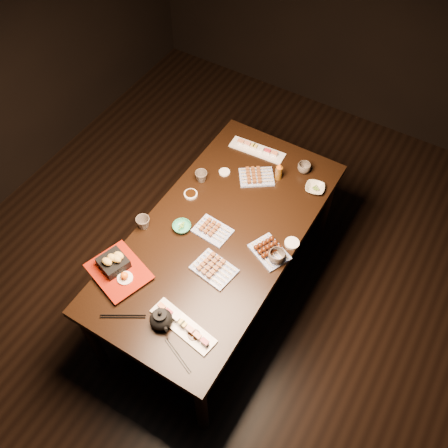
{
  "coord_description": "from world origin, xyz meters",
  "views": [
    {
      "loc": [
        0.91,
        -1.28,
        3.2
      ],
      "look_at": [
        -0.02,
        0.26,
        0.77
      ],
      "focal_mm": 40.0,
      "sensor_mm": 36.0,
      "label": 1
    }
  ],
  "objects_px": {
    "dining_table": "(220,265)",
    "teacup_mid_right": "(277,257)",
    "sushi_platter_near": "(183,325)",
    "tempura_tray": "(118,268)",
    "yakitori_plate_right": "(214,267)",
    "condiment_bottle": "(279,171)",
    "teacup_near_left": "(143,223)",
    "teapot": "(161,318)",
    "teacup_far_right": "(304,168)",
    "sushi_platter_far": "(257,148)",
    "yakitori_plate_left": "(257,175)",
    "teacup_far_left": "(201,176)",
    "edamame_bowl_cream": "(315,188)",
    "yakitori_plate_center": "(213,229)",
    "edamame_bowl_green": "(182,227)"
  },
  "relations": [
    {
      "from": "dining_table",
      "to": "teacup_mid_right",
      "type": "height_order",
      "value": "teacup_mid_right"
    },
    {
      "from": "sushi_platter_near",
      "to": "tempura_tray",
      "type": "xyz_separation_m",
      "value": [
        -0.49,
        0.08,
        0.04
      ]
    },
    {
      "from": "tempura_tray",
      "to": "yakitori_plate_right",
      "type": "bearing_deg",
      "value": 51.58
    },
    {
      "from": "teacup_mid_right",
      "to": "condiment_bottle",
      "type": "bearing_deg",
      "value": 116.48
    },
    {
      "from": "sushi_platter_near",
      "to": "teacup_mid_right",
      "type": "bearing_deg",
      "value": 79.15
    },
    {
      "from": "yakitori_plate_right",
      "to": "teacup_near_left",
      "type": "xyz_separation_m",
      "value": [
        -0.53,
        0.04,
        0.01
      ]
    },
    {
      "from": "teacup_near_left",
      "to": "condiment_bottle",
      "type": "height_order",
      "value": "condiment_bottle"
    },
    {
      "from": "teacup_near_left",
      "to": "teapot",
      "type": "bearing_deg",
      "value": -45.14
    },
    {
      "from": "condiment_bottle",
      "to": "sushi_platter_near",
      "type": "bearing_deg",
      "value": -87.35
    },
    {
      "from": "teacup_far_right",
      "to": "sushi_platter_far",
      "type": "bearing_deg",
      "value": 178.61
    },
    {
      "from": "yakitori_plate_left",
      "to": "teacup_far_left",
      "type": "xyz_separation_m",
      "value": [
        -0.3,
        -0.2,
        0.01
      ]
    },
    {
      "from": "sushi_platter_near",
      "to": "yakitori_plate_right",
      "type": "relative_size",
      "value": 1.66
    },
    {
      "from": "teacup_near_left",
      "to": "edamame_bowl_cream",
      "type": "bearing_deg",
      "value": 46.47
    },
    {
      "from": "sushi_platter_near",
      "to": "yakitori_plate_left",
      "type": "xyz_separation_m",
      "value": [
        -0.18,
        1.13,
        0.0
      ]
    },
    {
      "from": "sushi_platter_far",
      "to": "yakitori_plate_right",
      "type": "distance_m",
      "value": 1.0
    },
    {
      "from": "dining_table",
      "to": "teacup_near_left",
      "type": "bearing_deg",
      "value": -146.18
    },
    {
      "from": "sushi_platter_far",
      "to": "teacup_far_left",
      "type": "height_order",
      "value": "teacup_far_left"
    },
    {
      "from": "yakitori_plate_center",
      "to": "edamame_bowl_green",
      "type": "bearing_deg",
      "value": -150.76
    },
    {
      "from": "yakitori_plate_center",
      "to": "teapot",
      "type": "height_order",
      "value": "teapot"
    },
    {
      "from": "edamame_bowl_cream",
      "to": "teacup_mid_right",
      "type": "relative_size",
      "value": 1.22
    },
    {
      "from": "dining_table",
      "to": "yakitori_plate_center",
      "type": "relative_size",
      "value": 8.32
    },
    {
      "from": "edamame_bowl_green",
      "to": "edamame_bowl_cream",
      "type": "xyz_separation_m",
      "value": [
        0.56,
        0.7,
        -0.0
      ]
    },
    {
      "from": "dining_table",
      "to": "teapot",
      "type": "distance_m",
      "value": 0.8
    },
    {
      "from": "sushi_platter_near",
      "to": "yakitori_plate_center",
      "type": "xyz_separation_m",
      "value": [
        -0.19,
        0.61,
        0.0
      ]
    },
    {
      "from": "yakitori_plate_center",
      "to": "tempura_tray",
      "type": "xyz_separation_m",
      "value": [
        -0.3,
        -0.52,
        0.03
      ]
    },
    {
      "from": "sushi_platter_near",
      "to": "edamame_bowl_cream",
      "type": "distance_m",
      "value": 1.24
    },
    {
      "from": "yakitori_plate_right",
      "to": "teacup_near_left",
      "type": "bearing_deg",
      "value": -175.53
    },
    {
      "from": "sushi_platter_far",
      "to": "teacup_far_left",
      "type": "distance_m",
      "value": 0.46
    },
    {
      "from": "edamame_bowl_cream",
      "to": "sushi_platter_near",
      "type": "bearing_deg",
      "value": -98.91
    },
    {
      "from": "yakitori_plate_center",
      "to": "teacup_near_left",
      "type": "relative_size",
      "value": 2.55
    },
    {
      "from": "dining_table",
      "to": "condiment_bottle",
      "type": "xyz_separation_m",
      "value": [
        0.1,
        0.57,
        0.44
      ]
    },
    {
      "from": "yakitori_plate_left",
      "to": "teacup_far_right",
      "type": "bearing_deg",
      "value": 6.4
    },
    {
      "from": "edamame_bowl_green",
      "to": "tempura_tray",
      "type": "height_order",
      "value": "tempura_tray"
    },
    {
      "from": "dining_table",
      "to": "sushi_platter_far",
      "type": "bearing_deg",
      "value": 108.22
    },
    {
      "from": "dining_table",
      "to": "yakitori_plate_left",
      "type": "height_order",
      "value": "yakitori_plate_left"
    },
    {
      "from": "teacup_far_right",
      "to": "condiment_bottle",
      "type": "height_order",
      "value": "condiment_bottle"
    },
    {
      "from": "teacup_far_right",
      "to": "sushi_platter_near",
      "type": "bearing_deg",
      "value": -92.63
    },
    {
      "from": "teapot",
      "to": "edamame_bowl_green",
      "type": "bearing_deg",
      "value": 146.41
    },
    {
      "from": "sushi_platter_near",
      "to": "edamame_bowl_green",
      "type": "xyz_separation_m",
      "value": [
        -0.37,
        0.53,
        -0.01
      ]
    },
    {
      "from": "edamame_bowl_cream",
      "to": "yakitori_plate_center",
      "type": "bearing_deg",
      "value": -121.91
    },
    {
      "from": "teacup_mid_right",
      "to": "teapot",
      "type": "relative_size",
      "value": 0.69
    },
    {
      "from": "dining_table",
      "to": "sushi_platter_near",
      "type": "bearing_deg",
      "value": -68.48
    },
    {
      "from": "edamame_bowl_green",
      "to": "teacup_mid_right",
      "type": "relative_size",
      "value": 1.13
    },
    {
      "from": "yakitori_plate_center",
      "to": "edamame_bowl_cream",
      "type": "distance_m",
      "value": 0.73
    },
    {
      "from": "teacup_mid_right",
      "to": "teacup_far_left",
      "type": "xyz_separation_m",
      "value": [
        -0.71,
        0.3,
        -0.0
      ]
    },
    {
      "from": "edamame_bowl_green",
      "to": "condiment_bottle",
      "type": "relative_size",
      "value": 0.83
    },
    {
      "from": "yakitori_plate_center",
      "to": "teacup_far_right",
      "type": "xyz_separation_m",
      "value": [
        0.26,
        0.73,
        0.01
      ]
    },
    {
      "from": "edamame_bowl_green",
      "to": "teapot",
      "type": "xyz_separation_m",
      "value": [
        0.26,
        -0.57,
        0.04
      ]
    },
    {
      "from": "teacup_mid_right",
      "to": "condiment_bottle",
      "type": "xyz_separation_m",
      "value": [
        -0.29,
        0.57,
        0.03
      ]
    },
    {
      "from": "sushi_platter_near",
      "to": "teacup_far_right",
      "type": "bearing_deg",
      "value": 96.76
    }
  ]
}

